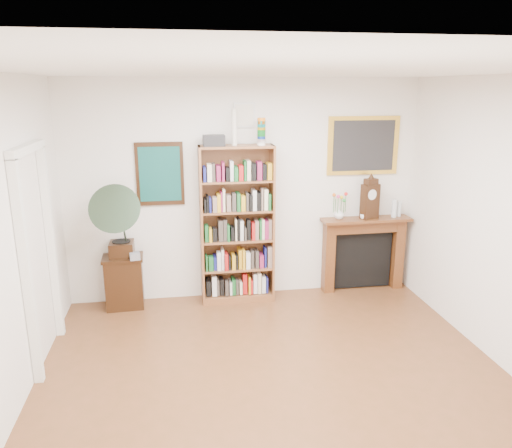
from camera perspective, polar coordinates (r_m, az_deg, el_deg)
The scene contains 15 objects.
room at distance 4.00m, azimuth 3.57°, elevation -3.32°, with size 4.51×5.01×2.81m.
door_casing at distance 5.27m, azimuth -23.70°, elevation -1.56°, with size 0.08×1.02×2.17m.
teal_poster at distance 6.26m, azimuth -10.92°, elevation 5.63°, with size 0.58×0.04×0.78m.
small_picture at distance 6.24m, azimuth -1.35°, elevation 12.34°, with size 0.26×0.04×0.30m.
gilt_painting at distance 6.66m, azimuth 12.16°, elevation 8.75°, with size 0.95×0.04×0.75m.
bookshelf at distance 6.25m, azimuth -2.19°, elevation 0.90°, with size 0.92×0.33×2.30m.
side_cabinet at distance 6.47m, azimuth -14.82°, elevation -6.40°, with size 0.49×0.36×0.67m, color black.
fireplace at distance 6.90m, azimuth 12.14°, elevation -2.66°, with size 1.20×0.30×1.01m.
gramophone at distance 6.09m, azimuth -15.53°, elevation 0.79°, with size 0.58×0.72×0.95m.
cd_stack at distance 6.21m, azimuth -13.68°, elevation -3.59°, with size 0.12×0.12×0.08m, color #A1A1AC.
mantel_clock at distance 6.68m, azimuth 12.89°, elevation 2.75°, with size 0.26×0.19×0.53m.
flower_vase at distance 6.62m, azimuth 9.48°, elevation 1.15°, with size 0.13×0.13×0.14m, color silver.
teacup at distance 6.67m, azimuth 12.18°, elevation 0.84°, with size 0.09×0.09×0.07m, color white.
bottle_left at distance 6.86m, azimuth 15.52°, elevation 1.74°, with size 0.07×0.07×0.24m, color silver.
bottle_right at distance 6.92m, azimuth 16.05°, elevation 1.66°, with size 0.06×0.06×0.20m, color silver.
Camera 1 is at (-0.84, -3.69, 2.68)m, focal length 35.00 mm.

